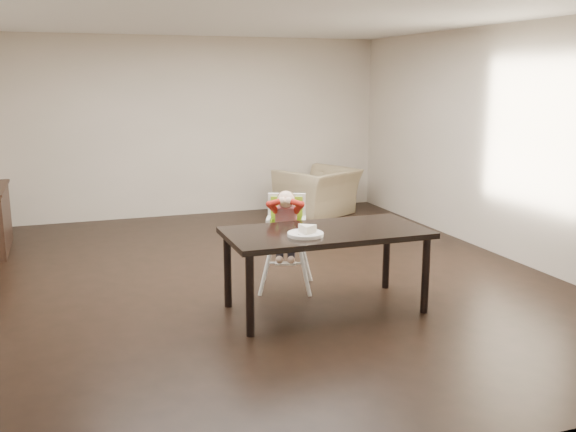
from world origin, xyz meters
name	(u,v)px	position (x,y,z in m)	size (l,w,h in m)	color
ground	(259,278)	(0.00, 0.00, 0.00)	(7.00, 7.00, 0.00)	black
room_walls	(258,101)	(0.00, 0.00, 1.86)	(6.02, 7.02, 2.71)	#BDB19D
dining_table	(326,239)	(0.30, -1.09, 0.67)	(1.80, 0.90, 0.75)	black
high_chair	(286,219)	(0.17, -0.37, 0.71)	(0.54, 0.54, 1.00)	white
plate	(306,232)	(0.06, -1.23, 0.78)	(0.35, 0.35, 0.09)	white
armchair	(318,184)	(1.80, 2.80, 0.48)	(1.10, 0.71, 0.96)	tan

